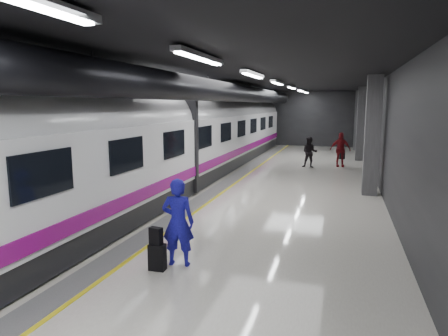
% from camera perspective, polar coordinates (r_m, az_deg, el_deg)
% --- Properties ---
extents(ground, '(40.00, 40.00, 0.00)m').
position_cam_1_polar(ground, '(14.82, 2.55, -4.30)').
color(ground, silver).
rests_on(ground, ground).
extents(platform_hall, '(10.02, 40.02, 4.51)m').
position_cam_1_polar(platform_hall, '(15.42, 2.47, 9.48)').
color(platform_hall, black).
rests_on(platform_hall, ground).
extents(train, '(3.05, 38.00, 4.05)m').
position_cam_1_polar(train, '(15.59, -9.08, 3.96)').
color(train, black).
rests_on(train, ground).
extents(traveler_main, '(0.75, 0.55, 1.89)m').
position_cam_1_polar(traveler_main, '(8.60, -6.59, -7.69)').
color(traveler_main, '#1F1AC9').
rests_on(traveler_main, ground).
extents(suitcase_main, '(0.35, 0.23, 0.56)m').
position_cam_1_polar(suitcase_main, '(8.61, -9.50, -12.45)').
color(suitcase_main, black).
rests_on(suitcase_main, ground).
extents(shoulder_bag, '(0.29, 0.19, 0.36)m').
position_cam_1_polar(shoulder_bag, '(8.46, -9.70, -9.54)').
color(shoulder_bag, black).
rests_on(shoulder_bag, suitcase_main).
extents(traveler_far_a, '(0.84, 0.67, 1.69)m').
position_cam_1_polar(traveler_far_a, '(22.33, 12.15, 2.22)').
color(traveler_far_a, black).
rests_on(traveler_far_a, ground).
extents(traveler_far_b, '(1.18, 0.66, 1.91)m').
position_cam_1_polar(traveler_far_b, '(23.08, 16.27, 2.55)').
color(traveler_far_b, maroon).
rests_on(traveler_far_b, ground).
extents(suitcase_far, '(0.37, 0.28, 0.48)m').
position_cam_1_polar(suitcase_far, '(26.44, 16.50, 1.76)').
color(suitcase_far, black).
rests_on(suitcase_far, ground).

